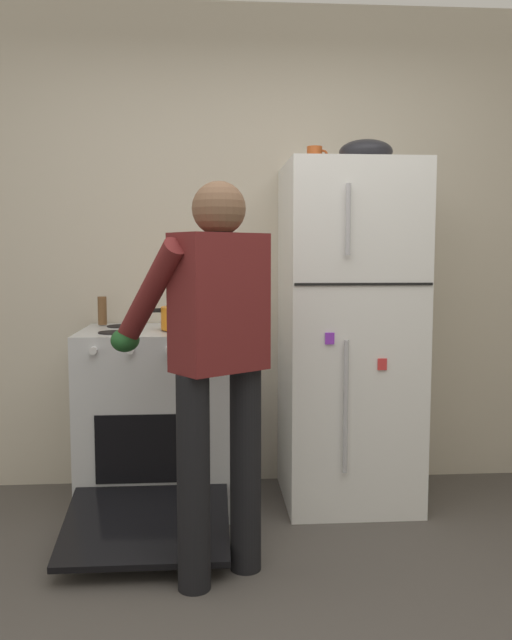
{
  "coord_description": "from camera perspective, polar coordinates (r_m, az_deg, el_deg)",
  "views": [
    {
      "loc": [
        -0.22,
        -1.86,
        1.32
      ],
      "look_at": [
        0.01,
        1.32,
        1.0
      ],
      "focal_mm": 37.04,
      "sensor_mm": 36.0,
      "label": 1
    }
  ],
  "objects": [
    {
      "name": "kitchen_wall_back",
      "position": [
        3.82,
        -0.87,
        6.17
      ],
      "size": [
        6.0,
        0.1,
        2.7
      ],
      "primitive_type": "cube",
      "color": "beige",
      "rests_on": "ground"
    },
    {
      "name": "refrigerator",
      "position": [
        3.53,
        7.95,
        -1.29
      ],
      "size": [
        0.68,
        0.72,
        1.78
      ],
      "color": "white",
      "rests_on": "ground"
    },
    {
      "name": "stove_range",
      "position": [
        3.53,
        -8.63,
        -8.5
      ],
      "size": [
        0.76,
        1.23,
        0.94
      ],
      "color": "silver",
      "rests_on": "ground"
    },
    {
      "name": "person_cook",
      "position": [
        2.63,
        -3.65,
        -2.21
      ],
      "size": [
        0.67,
        0.72,
        1.6
      ],
      "color": "black",
      "rests_on": "ground"
    },
    {
      "name": "red_pot",
      "position": [
        3.4,
        -6.11,
        0.19
      ],
      "size": [
        0.35,
        0.25,
        0.11
      ],
      "color": "orange",
      "rests_on": "stove_range"
    },
    {
      "name": "coffee_mug",
      "position": [
        3.56,
        5.12,
        13.95
      ],
      "size": [
        0.11,
        0.08,
        0.1
      ],
      "color": "#B24C1E",
      "rests_on": "refrigerator"
    },
    {
      "name": "pepper_mill",
      "position": [
        3.69,
        -13.14,
        0.79
      ],
      "size": [
        0.05,
        0.05,
        0.15
      ],
      "primitive_type": "cylinder",
      "color": "brown",
      "rests_on": "stove_range"
    },
    {
      "name": "mixing_bowl",
      "position": [
        3.57,
        9.47,
        14.12
      ],
      "size": [
        0.28,
        0.28,
        0.12
      ],
      "primitive_type": "ellipsoid",
      "color": "black",
      "rests_on": "refrigerator"
    }
  ]
}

